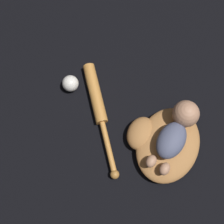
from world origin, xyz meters
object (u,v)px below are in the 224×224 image
baseball_glove (163,143)px  baby_figure (177,129)px  baseball (70,83)px  baseball_bat (98,105)px

baseball_glove → baby_figure: size_ratio=1.20×
baby_figure → baseball: size_ratio=4.27×
baby_figure → baseball: 0.54m
baby_figure → baseball: (0.14, 0.52, -0.09)m
baseball_bat → baseball: (0.07, 0.15, 0.01)m
baseball_glove → baseball_bat: (0.12, 0.33, -0.01)m
baseball_bat → baby_figure: bearing=-100.9°
baseball → baseball_glove: bearing=-111.5°
baby_figure → baseball: bearing=74.5°
baseball_bat → baseball: 0.17m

